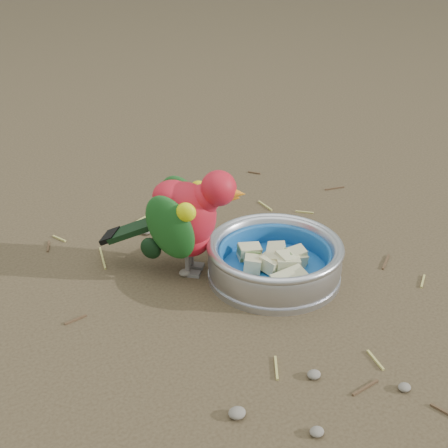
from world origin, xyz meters
TOP-DOWN VIEW (x-y plane):
  - ground at (0.00, 0.00)m, footprint 60.00×60.00m
  - food_bowl at (0.12, 0.07)m, footprint 0.21×0.21m
  - bowl_wall at (0.12, 0.07)m, footprint 0.21×0.21m
  - fruit_wedges at (0.12, 0.07)m, footprint 0.12×0.12m
  - lory_parrot at (0.01, 0.15)m, footprint 0.22×0.21m
  - ground_debris at (-0.02, 0.00)m, footprint 0.90×0.80m

SIDE VIEW (x-z plane):
  - ground at x=0.00m, z-range 0.00..0.00m
  - ground_debris at x=-0.02m, z-range 0.00..0.01m
  - food_bowl at x=0.12m, z-range 0.00..0.02m
  - fruit_wedges at x=0.12m, z-range 0.02..0.05m
  - bowl_wall at x=0.12m, z-range 0.02..0.06m
  - lory_parrot at x=0.01m, z-range 0.00..0.17m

